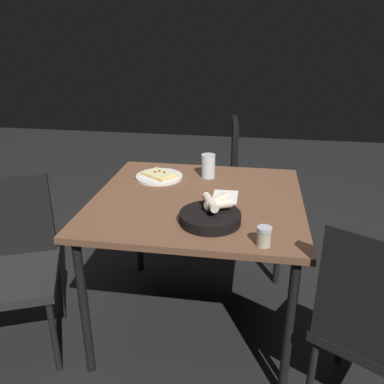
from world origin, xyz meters
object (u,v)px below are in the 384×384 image
object	(u,v)px
chair_spare	(9,256)
chair_far	(218,176)
bread_basket	(211,215)
dining_table	(198,209)
chair_near	(382,324)
pizza_plate	(159,176)
beer_glass	(208,167)
pepper_shaker	(264,237)

from	to	relation	value
chair_spare	chair_far	bearing A→B (deg)	143.48
chair_spare	bread_basket	bearing A→B (deg)	91.36
dining_table	chair_near	size ratio (longest dim) A/B	1.11
chair_far	pizza_plate	bearing A→B (deg)	-20.81
beer_glass	dining_table	bearing A→B (deg)	-3.10
dining_table	pizza_plate	xyz separation A→B (m)	(-0.24, -0.25, 0.08)
chair_spare	pepper_shaker	bearing A→B (deg)	83.38
chair_far	chair_spare	distance (m)	1.49
pizza_plate	chair_spare	bearing A→B (deg)	-50.64
pepper_shaker	chair_near	xyz separation A→B (m)	(0.11, 0.44, -0.26)
beer_glass	chair_far	world-z (taller)	chair_far
pepper_shaker	beer_glass	bearing A→B (deg)	-157.09
bread_basket	pepper_shaker	world-z (taller)	bread_basket
chair_far	chair_spare	size ratio (longest dim) A/B	1.07
pizza_plate	beer_glass	bearing A→B (deg)	102.02
pepper_shaker	chair_far	world-z (taller)	chair_far
pizza_plate	beer_glass	distance (m)	0.27
pizza_plate	chair_spare	size ratio (longest dim) A/B	0.30
bread_basket	chair_near	distance (m)	0.76
bread_basket	pepper_shaker	distance (m)	0.27
bread_basket	dining_table	bearing A→B (deg)	-159.75
chair_near	chair_far	xyz separation A→B (m)	(-1.44, -0.74, -0.00)
pizza_plate	chair_near	world-z (taller)	chair_near
pizza_plate	dining_table	bearing A→B (deg)	46.46
dining_table	beer_glass	size ratio (longest dim) A/B	7.79
pepper_shaker	chair_near	world-z (taller)	chair_near
pizza_plate	chair_far	size ratio (longest dim) A/B	0.28
beer_glass	bread_basket	bearing A→B (deg)	8.14
chair_far	chair_near	bearing A→B (deg)	27.29
dining_table	chair_near	distance (m)	0.93
beer_glass	pepper_shaker	xyz separation A→B (m)	(0.71, 0.30, -0.02)
pizza_plate	beer_glass	world-z (taller)	beer_glass
pizza_plate	chair_near	bearing A→B (deg)	52.90
dining_table	beer_glass	distance (m)	0.32
pizza_plate	chair_far	distance (m)	0.77
beer_glass	chair_spare	xyz separation A→B (m)	(0.57, -0.89, -0.30)
beer_glass	chair_near	xyz separation A→B (m)	(0.81, 0.74, -0.28)
pepper_shaker	bread_basket	bearing A→B (deg)	-126.10
dining_table	beer_glass	xyz separation A→B (m)	(-0.29, 0.02, 0.12)
pepper_shaker	chair_far	xyz separation A→B (m)	(-1.33, -0.30, -0.26)
bread_basket	chair_far	world-z (taller)	chair_far
chair_near	pepper_shaker	bearing A→B (deg)	-103.65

